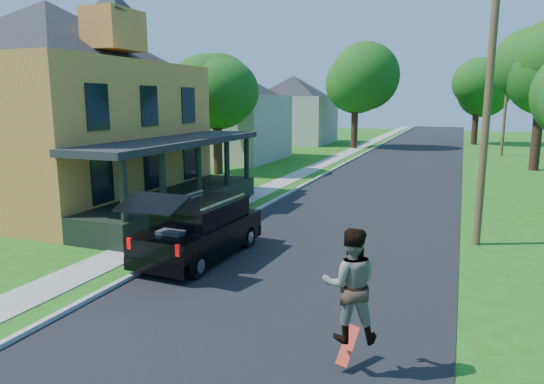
% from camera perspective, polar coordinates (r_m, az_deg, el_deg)
% --- Properties ---
extents(ground, '(140.00, 140.00, 0.00)m').
position_cam_1_polar(ground, '(12.20, 1.43, -11.56)').
color(ground, '#205511').
rests_on(ground, ground).
extents(street, '(8.00, 120.00, 0.02)m').
position_cam_1_polar(street, '(31.20, 14.10, 1.90)').
color(street, black).
rests_on(street, ground).
extents(curb, '(0.15, 120.00, 0.12)m').
position_cam_1_polar(curb, '(31.95, 6.89, 2.35)').
color(curb, '#A9A9A3').
rests_on(curb, ground).
extents(sidewalk, '(1.30, 120.00, 0.03)m').
position_cam_1_polar(sidewalk, '(32.37, 4.23, 2.51)').
color(sidewalk, gray).
rests_on(sidewalk, ground).
extents(front_walk, '(6.50, 1.20, 0.03)m').
position_cam_1_polar(front_walk, '(21.81, -16.96, -1.98)').
color(front_walk, gray).
rests_on(front_walk, ground).
extents(main_house, '(15.56, 15.56, 10.10)m').
position_cam_1_polar(main_house, '(23.52, -24.08, 10.55)').
color(main_house, '#EF9146').
rests_on(main_house, ground).
extents(neighbor_house_mid, '(12.78, 12.78, 8.30)m').
position_cam_1_polar(neighbor_house_mid, '(38.72, -5.28, 10.07)').
color(neighbor_house_mid, '#ADA79A').
rests_on(neighbor_house_mid, ground).
extents(neighbor_house_far, '(12.78, 12.78, 8.30)m').
position_cam_1_polar(neighbor_house_far, '(53.50, 2.54, 10.29)').
color(neighbor_house_far, '#ADA79A').
rests_on(neighbor_house_far, ground).
extents(black_suv, '(2.06, 4.96, 2.28)m').
position_cam_1_polar(black_suv, '(14.51, -8.49, -4.39)').
color(black_suv, black).
rests_on(black_suv, ground).
extents(skateboarder, '(1.13, 0.99, 1.96)m').
position_cam_1_polar(skateboarder, '(8.35, 9.21, -10.69)').
color(skateboarder, black).
rests_on(skateboarder, ground).
extents(skateboard, '(0.30, 0.63, 0.54)m').
position_cam_1_polar(skateboard, '(9.03, 8.90, -17.54)').
color(skateboard, red).
rests_on(skateboard, ground).
extents(tree_left_mid, '(6.01, 5.67, 8.30)m').
position_cam_1_polar(tree_left_mid, '(30.81, -6.60, 12.43)').
color(tree_left_mid, black).
rests_on(tree_left_mid, ground).
extents(tree_left_far, '(7.82, 7.52, 10.27)m').
position_cam_1_polar(tree_left_far, '(48.16, 9.79, 13.26)').
color(tree_left_far, black).
rests_on(tree_left_far, ground).
extents(tree_right_mid, '(6.91, 7.13, 9.86)m').
position_cam_1_polar(tree_right_mid, '(36.87, 29.28, 12.78)').
color(tree_right_mid, black).
rests_on(tree_right_mid, ground).
extents(tree_right_far, '(7.82, 7.54, 9.67)m').
position_cam_1_polar(tree_right_far, '(55.76, 23.03, 11.63)').
color(tree_right_far, black).
rests_on(tree_right_far, ground).
extents(utility_pole_near, '(1.41, 0.46, 8.32)m').
position_cam_1_polar(utility_pole_near, '(16.63, 23.97, 8.67)').
color(utility_pole_near, '#493522').
rests_on(utility_pole_near, ground).
extents(utility_pole_far, '(1.48, 0.42, 9.22)m').
position_cam_1_polar(utility_pole_far, '(45.11, 25.83, 9.85)').
color(utility_pole_far, '#493522').
rests_on(utility_pole_far, ground).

